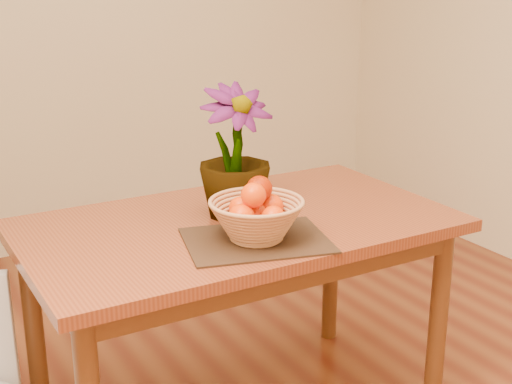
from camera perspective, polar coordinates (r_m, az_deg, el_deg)
wall_back at (r=4.03m, az=-15.27°, el=14.19°), size 4.00×0.02×2.70m
table at (r=2.37m, az=-1.46°, el=-4.24°), size 1.40×0.80×0.75m
placemat at (r=2.16m, az=0.03°, el=-3.90°), size 0.49×0.42×0.01m
wicker_basket at (r=2.14m, az=0.03°, el=-2.36°), size 0.29×0.29×0.12m
orange_pile at (r=2.12m, az=0.07°, el=-0.93°), size 0.20×0.20×0.14m
potted_plant at (r=2.32m, az=-1.72°, el=3.20°), size 0.25×0.25×0.44m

